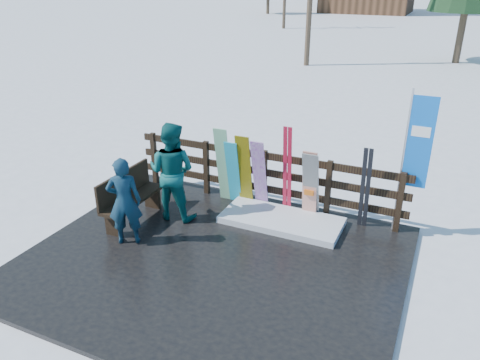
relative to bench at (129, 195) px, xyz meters
The scene contains 16 objects.
ground 2.18m from the bench, 14.73° to the right, with size 700.00×700.00×0.00m, color white.
deck 2.17m from the bench, 14.73° to the right, with size 6.00×5.00×0.08m, color black.
fence 2.63m from the bench, 39.48° to the left, with size 5.60×0.10×1.15m.
snow_patch 2.88m from the bench, 22.08° to the left, with size 2.24×1.00×0.12m, color white.
bench is the anchor object (origin of this frame).
snowboard_0 2.06m from the bench, 44.90° to the left, with size 0.26×0.03×1.37m, color #23A8CA.
snowboard_1 1.92m from the bench, 49.50° to the left, with size 0.28×0.03×1.61m, color silver.
snowboard_2 2.24m from the bench, 40.53° to the left, with size 0.29×0.03×1.52m, color #D1B606.
snowboard_3 2.49m from the bench, 35.68° to the left, with size 0.27×0.03×1.49m, color silver.
snowboard_4 3.38m from the bench, 25.41° to the left, with size 0.30×0.03×1.41m, color black.
snowboard_5 3.36m from the bench, 25.59° to the left, with size 0.27×0.03×1.40m, color silver.
ski_pair_a 2.99m from the bench, 30.73° to the left, with size 0.16×0.18×1.77m.
ski_pair_b 4.31m from the bench, 20.68° to the left, with size 0.17×0.22×1.59m.
rental_flag 5.15m from the bench, 19.96° to the left, with size 0.45×0.04×2.60m.
person_front 0.84m from the bench, 57.39° to the right, with size 0.57×0.37×1.56m, color #123F50.
person_back 0.91m from the bench, 35.35° to the left, with size 0.91×0.71×1.88m, color #0E5657.
Camera 1 is at (3.11, -5.72, 4.39)m, focal length 35.00 mm.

